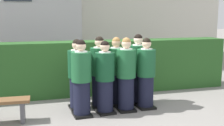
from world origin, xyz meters
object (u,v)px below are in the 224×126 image
Objects in this scene: student_rear_row_3 at (138,70)px; student_front_row_2 at (126,76)px; student_front_row_0 at (81,80)px; student_rear_row_1 at (100,74)px; student_rear_row_2 at (116,73)px; student_front_row_1 at (105,79)px; student_front_row_3 at (146,75)px; student_rear_row_0 at (77,76)px.

student_front_row_2 is at bearing -134.18° from student_rear_row_3.
student_front_row_0 is 0.71m from student_rear_row_1.
student_rear_row_2 is at bearing 99.94° from student_front_row_2.
student_front_row_1 is 0.49m from student_front_row_2.
student_front_row_3 is at bearing 5.87° from student_front_row_2.
student_rear_row_1 is at bearing 91.21° from student_front_row_1.
student_front_row_2 is 1.02× the size of student_rear_row_2.
student_rear_row_3 reaches higher than student_rear_row_0.
student_rear_row_0 is 0.52m from student_rear_row_1.
student_front_row_2 is at bearing 4.66° from student_front_row_0.
student_front_row_3 is at bearing -36.45° from student_rear_row_2.
student_rear_row_2 is (0.42, 0.07, -0.02)m from student_rear_row_1.
student_rear_row_0 is at bearing 166.85° from student_front_row_3.
student_front_row_0 is at bearing -89.01° from student_rear_row_0.
student_rear_row_2 reaches higher than student_front_row_1.
student_rear_row_2 is 0.54m from student_rear_row_3.
student_rear_row_1 is at bearing 0.77° from student_rear_row_0.
student_rear_row_2 is at bearing 9.16° from student_rear_row_1.
student_front_row_1 is 0.98× the size of student_rear_row_2.
student_front_row_3 is at bearing -84.36° from student_rear_row_3.
student_front_row_3 is (0.49, 0.05, -0.01)m from student_front_row_2.
student_rear_row_1 is (0.52, 0.01, 0.03)m from student_rear_row_0.
student_rear_row_2 is at bearing 31.20° from student_front_row_0.
student_front_row_2 is at bearing -80.06° from student_rear_row_2.
student_front_row_0 is 1.51m from student_front_row_3.
student_front_row_0 is at bearing -175.31° from student_front_row_1.
student_front_row_2 is 1.03× the size of student_rear_row_0.
student_front_row_2 is 1.01× the size of student_front_row_3.
student_rear_row_1 is (0.51, 0.49, 0.01)m from student_front_row_0.
student_rear_row_3 is (1.47, 0.06, 0.04)m from student_rear_row_0.
student_front_row_1 is 0.45m from student_rear_row_1.
student_rear_row_1 is 0.98× the size of student_rear_row_3.
student_rear_row_2 is at bearing 178.78° from student_rear_row_3.
student_front_row_0 is 0.52m from student_front_row_1.
student_front_row_2 is 0.50m from student_front_row_3.
student_front_row_2 is (1.01, 0.08, 0.01)m from student_front_row_0.
student_rear_row_2 is at bearing 4.54° from student_rear_row_0.
student_rear_row_0 is at bearing -175.46° from student_rear_row_2.
student_rear_row_1 is (-0.01, 0.45, 0.03)m from student_front_row_1.
student_rear_row_3 is at bearing 20.57° from student_front_row_0.
student_front_row_3 is at bearing 5.25° from student_front_row_1.
student_front_row_0 reaches higher than student_rear_row_0.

